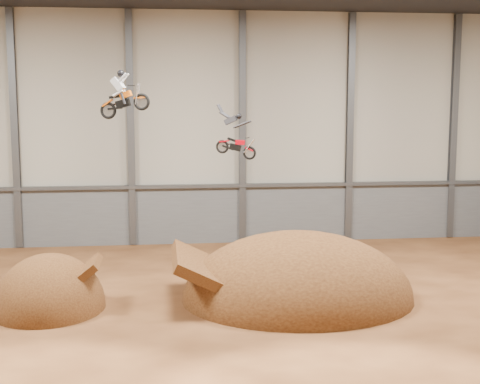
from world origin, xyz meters
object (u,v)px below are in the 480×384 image
Objects in this scene: fmx_rider_a at (126,90)px; fmx_rider_b at (235,132)px; takeoff_ramp at (50,309)px; landing_ramp at (297,298)px.

fmx_rider_a is 0.92× the size of fmx_rider_b.
fmx_rider_a is at bearing 27.32° from takeoff_ramp.
landing_ramp is at bearing 6.97° from fmx_rider_a.
takeoff_ramp is 2.13× the size of fmx_rider_b.
takeoff_ramp is 10.69m from landing_ramp.
fmx_rider_a is at bearing 168.94° from landing_ramp.
fmx_rider_a is (3.32, 1.71, 9.14)m from takeoff_ramp.
takeoff_ramp is 9.87m from fmx_rider_a.
takeoff_ramp is 0.52× the size of landing_ramp.
landing_ramp is 7.93m from fmx_rider_b.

